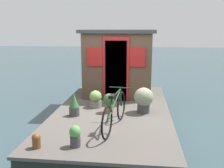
{
  "coord_description": "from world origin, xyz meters",
  "views": [
    {
      "loc": [
        -6.22,
        -0.68,
        2.52
      ],
      "look_at": [
        -0.2,
        0.0,
        1.2
      ],
      "focal_mm": 40.94,
      "sensor_mm": 36.0,
      "label": 1
    }
  ],
  "objects_px": {
    "potted_plant_mint": "(144,99)",
    "potted_plant_thyme": "(109,102)",
    "potted_plant_ivy": "(96,99)",
    "potted_plant_fern": "(74,105)",
    "potted_plant_basil": "(75,136)",
    "houseboat_cabin": "(118,62)",
    "bicycle": "(115,111)",
    "mooring_bollard": "(36,140)"
  },
  "relations": [
    {
      "from": "potted_plant_mint",
      "to": "potted_plant_thyme",
      "type": "relative_size",
      "value": 1.3
    },
    {
      "from": "potted_plant_mint",
      "to": "potted_plant_ivy",
      "type": "bearing_deg",
      "value": 76.55
    },
    {
      "from": "potted_plant_fern",
      "to": "potted_plant_ivy",
      "type": "relative_size",
      "value": 1.23
    },
    {
      "from": "potted_plant_basil",
      "to": "houseboat_cabin",
      "type": "bearing_deg",
      "value": -6.34
    },
    {
      "from": "potted_plant_mint",
      "to": "bicycle",
      "type": "bearing_deg",
      "value": 151.27
    },
    {
      "from": "houseboat_cabin",
      "to": "potted_plant_fern",
      "type": "distance_m",
      "value": 2.45
    },
    {
      "from": "bicycle",
      "to": "houseboat_cabin",
      "type": "bearing_deg",
      "value": 3.61
    },
    {
      "from": "bicycle",
      "to": "potted_plant_ivy",
      "type": "relative_size",
      "value": 3.81
    },
    {
      "from": "bicycle",
      "to": "mooring_bollard",
      "type": "height_order",
      "value": "bicycle"
    },
    {
      "from": "potted_plant_ivy",
      "to": "mooring_bollard",
      "type": "xyz_separation_m",
      "value": [
        -2.42,
        0.6,
        -0.08
      ]
    },
    {
      "from": "bicycle",
      "to": "potted_plant_ivy",
      "type": "height_order",
      "value": "bicycle"
    },
    {
      "from": "potted_plant_mint",
      "to": "mooring_bollard",
      "type": "relative_size",
      "value": 2.36
    },
    {
      "from": "potted_plant_mint",
      "to": "potted_plant_fern",
      "type": "bearing_deg",
      "value": 104.39
    },
    {
      "from": "potted_plant_mint",
      "to": "mooring_bollard",
      "type": "xyz_separation_m",
      "value": [
        -2.12,
        1.84,
        -0.21
      ]
    },
    {
      "from": "potted_plant_ivy",
      "to": "bicycle",
      "type": "bearing_deg",
      "value": -154.92
    },
    {
      "from": "houseboat_cabin",
      "to": "potted_plant_basil",
      "type": "xyz_separation_m",
      "value": [
        -3.76,
        0.42,
        -0.8
      ]
    },
    {
      "from": "potted_plant_basil",
      "to": "mooring_bollard",
      "type": "relative_size",
      "value": 1.46
    },
    {
      "from": "houseboat_cabin",
      "to": "mooring_bollard",
      "type": "xyz_separation_m",
      "value": [
        -3.88,
        1.07,
        -0.87
      ]
    },
    {
      "from": "potted_plant_mint",
      "to": "potted_plant_thyme",
      "type": "height_order",
      "value": "potted_plant_mint"
    },
    {
      "from": "bicycle",
      "to": "mooring_bollard",
      "type": "relative_size",
      "value": 6.46
    },
    {
      "from": "potted_plant_fern",
      "to": "potted_plant_basil",
      "type": "height_order",
      "value": "potted_plant_fern"
    },
    {
      "from": "potted_plant_fern",
      "to": "houseboat_cabin",
      "type": "bearing_deg",
      "value": -21.34
    },
    {
      "from": "potted_plant_basil",
      "to": "mooring_bollard",
      "type": "xyz_separation_m",
      "value": [
        -0.13,
        0.65,
        -0.06
      ]
    },
    {
      "from": "potted_plant_ivy",
      "to": "potted_plant_basil",
      "type": "distance_m",
      "value": 2.29
    },
    {
      "from": "potted_plant_thyme",
      "to": "mooring_bollard",
      "type": "relative_size",
      "value": 1.82
    },
    {
      "from": "potted_plant_fern",
      "to": "potted_plant_thyme",
      "type": "distance_m",
      "value": 0.85
    },
    {
      "from": "houseboat_cabin",
      "to": "potted_plant_mint",
      "type": "xyz_separation_m",
      "value": [
        -1.76,
        -0.77,
        -0.66
      ]
    },
    {
      "from": "potted_plant_fern",
      "to": "potted_plant_ivy",
      "type": "height_order",
      "value": "potted_plant_fern"
    },
    {
      "from": "potted_plant_thyme",
      "to": "potted_plant_basil",
      "type": "xyz_separation_m",
      "value": [
        -1.9,
        0.35,
        -0.06
      ]
    },
    {
      "from": "houseboat_cabin",
      "to": "bicycle",
      "type": "relative_size",
      "value": 1.27
    },
    {
      "from": "houseboat_cabin",
      "to": "potted_plant_fern",
      "type": "height_order",
      "value": "houseboat_cabin"
    },
    {
      "from": "potted_plant_ivy",
      "to": "potted_plant_thyme",
      "type": "bearing_deg",
      "value": -134.19
    },
    {
      "from": "potted_plant_fern",
      "to": "potted_plant_mint",
      "type": "relative_size",
      "value": 0.88
    },
    {
      "from": "bicycle",
      "to": "mooring_bollard",
      "type": "xyz_separation_m",
      "value": [
        -1.04,
        1.25,
        -0.22
      ]
    },
    {
      "from": "potted_plant_mint",
      "to": "potted_plant_basil",
      "type": "xyz_separation_m",
      "value": [
        -2.0,
        1.19,
        -0.15
      ]
    },
    {
      "from": "houseboat_cabin",
      "to": "potted_plant_thyme",
      "type": "xyz_separation_m",
      "value": [
        -1.85,
        0.07,
        -0.75
      ]
    },
    {
      "from": "bicycle",
      "to": "potted_plant_mint",
      "type": "distance_m",
      "value": 1.24
    },
    {
      "from": "mooring_bollard",
      "to": "potted_plant_mint",
      "type": "bearing_deg",
      "value": -40.95
    },
    {
      "from": "potted_plant_mint",
      "to": "potted_plant_thyme",
      "type": "distance_m",
      "value": 0.85
    },
    {
      "from": "houseboat_cabin",
      "to": "mooring_bollard",
      "type": "bearing_deg",
      "value": 164.61
    },
    {
      "from": "houseboat_cabin",
      "to": "potted_plant_mint",
      "type": "height_order",
      "value": "houseboat_cabin"
    },
    {
      "from": "potted_plant_ivy",
      "to": "mooring_bollard",
      "type": "height_order",
      "value": "potted_plant_ivy"
    }
  ]
}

